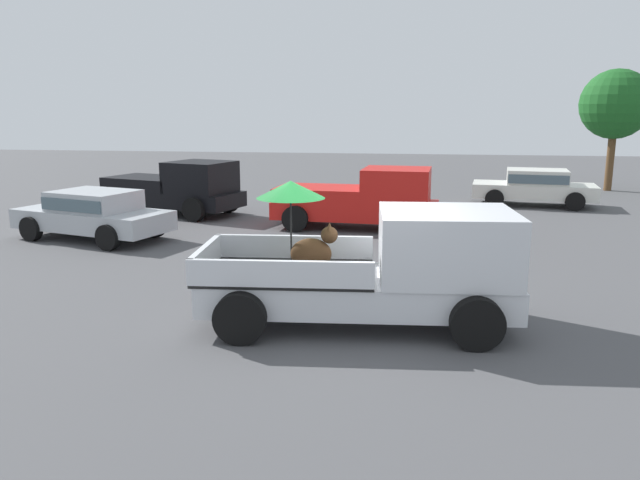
# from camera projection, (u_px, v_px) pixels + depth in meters

# --- Properties ---
(ground_plane) EXTENTS (80.00, 80.00, 0.00)m
(ground_plane) POSITION_uv_depth(u_px,v_px,m) (357.00, 324.00, 10.04)
(ground_plane) COLOR #4C4C4F
(pickup_truck_main) EXTENTS (5.19, 2.60, 2.34)m
(pickup_truck_main) POSITION_uv_depth(u_px,v_px,m) (386.00, 267.00, 9.82)
(pickup_truck_main) COLOR black
(pickup_truck_main) RESTS_ON ground
(pickup_truck_red) EXTENTS (4.91, 2.42, 1.80)m
(pickup_truck_red) POSITION_uv_depth(u_px,v_px,m) (363.00, 199.00, 17.97)
(pickup_truck_red) COLOR black
(pickup_truck_red) RESTS_ON ground
(pickup_truck_far) EXTENTS (5.11, 3.20, 1.80)m
(pickup_truck_far) POSITION_uv_depth(u_px,v_px,m) (177.00, 188.00, 20.47)
(pickup_truck_far) COLOR black
(pickup_truck_far) RESTS_ON ground
(parked_sedan_near) EXTENTS (4.49, 2.39, 1.33)m
(parked_sedan_near) POSITION_uv_depth(u_px,v_px,m) (535.00, 186.00, 22.26)
(parked_sedan_near) COLOR black
(parked_sedan_near) RESTS_ON ground
(parked_sedan_far) EXTENTS (4.62, 2.87, 1.33)m
(parked_sedan_far) POSITION_uv_depth(u_px,v_px,m) (93.00, 212.00, 16.44)
(parked_sedan_far) COLOR black
(parked_sedan_far) RESTS_ON ground
(tree_by_lot) EXTENTS (2.94, 2.94, 5.16)m
(tree_by_lot) POSITION_uv_depth(u_px,v_px,m) (616.00, 105.00, 25.86)
(tree_by_lot) COLOR brown
(tree_by_lot) RESTS_ON ground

